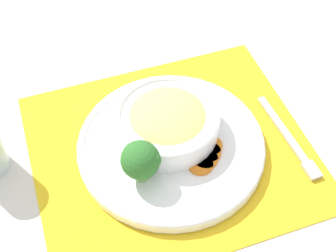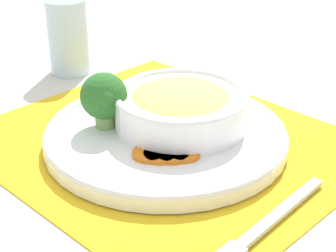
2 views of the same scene
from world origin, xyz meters
The scene contains 10 objects.
ground_plane centered at (0.00, 0.00, 0.00)m, with size 4.00×4.00×0.00m, color beige.
placemat centered at (0.00, 0.00, 0.00)m, with size 0.49×0.43×0.00m.
plate centered at (0.00, 0.00, 0.02)m, with size 0.31×0.31×0.02m.
bowl centered at (0.00, -0.02, 0.05)m, with size 0.17×0.17×0.05m.
broccoli_floret centered at (0.06, 0.05, 0.06)m, with size 0.06×0.06×0.07m.
carrot_slice_near centered at (-0.03, 0.05, 0.02)m, with size 0.04×0.04×0.01m.
carrot_slice_middle centered at (-0.04, 0.04, 0.02)m, with size 0.04×0.04×0.01m.
carrot_slice_far centered at (-0.05, 0.03, 0.02)m, with size 0.04×0.04×0.01m.
carrot_slice_extra centered at (-0.06, 0.02, 0.02)m, with size 0.04×0.04×0.01m.
fork centered at (-0.20, 0.04, 0.01)m, with size 0.04×0.18×0.01m.
Camera 1 is at (0.11, 0.44, 0.63)m, focal length 50.00 mm.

